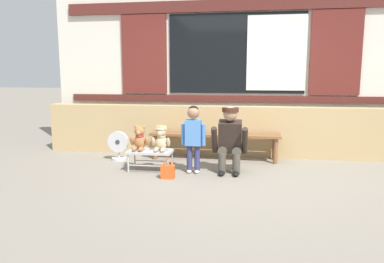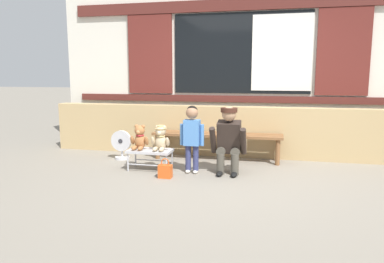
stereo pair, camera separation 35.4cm
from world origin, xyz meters
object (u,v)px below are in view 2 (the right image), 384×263
adult_crouching (229,140)px  wooden_bench_long (217,137)px  child_standing (192,132)px  small_display_bench (150,152)px  teddy_bear_plain (140,138)px  handbag_on_ground (165,171)px  teddy_bear_with_hat (160,138)px  floor_fan (122,145)px

adult_crouching → wooden_bench_long: bearing=111.3°
child_standing → wooden_bench_long: bearing=75.8°
wooden_bench_long → adult_crouching: adult_crouching is taller
wooden_bench_long → small_display_bench: bearing=-135.7°
wooden_bench_long → teddy_bear_plain: teddy_bear_plain is taller
small_display_bench → handbag_on_ground: size_ratio=2.35×
teddy_bear_with_hat → child_standing: size_ratio=0.38×
teddy_bear_with_hat → adult_crouching: adult_crouching is taller
teddy_bear_plain → handbag_on_ground: size_ratio=1.34×
wooden_bench_long → teddy_bear_with_hat: size_ratio=5.78×
wooden_bench_long → handbag_on_ground: bearing=-113.2°
adult_crouching → handbag_on_ground: 0.99m
small_display_bench → teddy_bear_plain: teddy_bear_plain is taller
small_display_bench → floor_fan: (-0.68, 0.53, -0.03)m
child_standing → handbag_on_ground: size_ratio=3.52×
teddy_bear_plain → child_standing: (0.79, -0.03, 0.13)m
small_display_bench → floor_fan: 0.86m
teddy_bear_with_hat → teddy_bear_plain: bearing=-179.9°
teddy_bear_with_hat → floor_fan: (-0.84, 0.53, -0.23)m
teddy_bear_plain → floor_fan: bearing=134.9°
handbag_on_ground → wooden_bench_long: bearing=66.8°
teddy_bear_with_hat → floor_fan: teddy_bear_with_hat is taller
child_standing → floor_fan: 1.47m
wooden_bench_long → floor_fan: bearing=-168.8°
handbag_on_ground → floor_fan: 1.36m
teddy_bear_plain → adult_crouching: 1.31m
teddy_bear_with_hat → handbag_on_ground: size_ratio=1.34×
wooden_bench_long → teddy_bear_plain: (-1.01, -0.83, 0.09)m
child_standing → handbag_on_ground: (-0.29, -0.33, -0.50)m
teddy_bear_with_hat → adult_crouching: 0.99m
wooden_bench_long → teddy_bear_plain: bearing=-140.6°
child_standing → floor_fan: bearing=157.1°
floor_fan → handbag_on_ground: bearing=-41.0°
small_display_bench → child_standing: 0.71m
wooden_bench_long → small_display_bench: 1.20m
child_standing → adult_crouching: 0.54m
wooden_bench_long → small_display_bench: size_ratio=3.28×
teddy_bear_plain → adult_crouching: (1.31, 0.07, 0.02)m
small_display_bench → child_standing: size_ratio=0.67×
child_standing → floor_fan: child_standing is taller
teddy_bear_plain → teddy_bear_with_hat: 0.32m
teddy_bear_plain → teddy_bear_with_hat: size_ratio=1.00×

